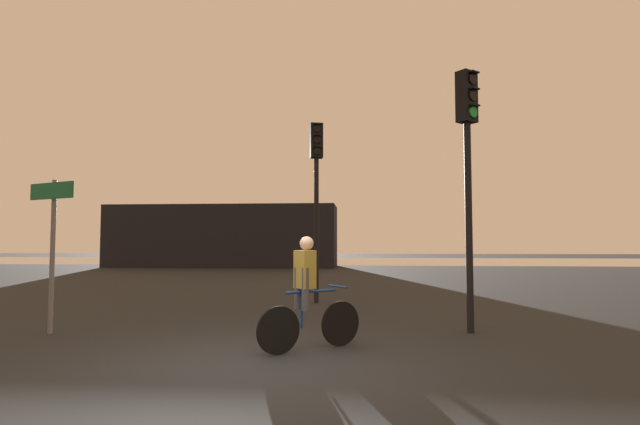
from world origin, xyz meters
The scene contains 7 objects.
ground_plane centered at (0.00, 0.00, 0.00)m, with size 120.00×120.00×0.00m, color black.
water_strip centered at (0.00, 34.62, 0.00)m, with size 80.00×16.00×0.01m, color #9E937F.
distant_building centered at (-7.13, 24.62, 1.90)m, with size 14.03×4.00×3.80m, color black.
traffic_light_near_right centered at (3.26, 2.62, 3.13)m, with size 0.41×0.42×4.51m.
traffic_light_center centered at (0.28, 6.56, 3.19)m, with size 0.36×0.38×4.60m.
direction_sign_post centered at (-3.83, 1.96, 1.70)m, with size 1.03×0.45×2.60m.
cyclist centered at (0.64, 1.00, 0.82)m, with size 1.37×1.09×1.62m.
Camera 1 is at (1.40, -6.12, 1.54)m, focal length 28.00 mm.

